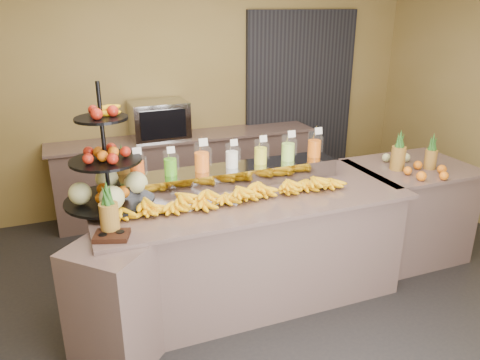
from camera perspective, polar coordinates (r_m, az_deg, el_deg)
ground at (r=3.95m, az=2.90°, el=-15.97°), size 6.00×6.00×0.00m
room_envelope at (r=4.00m, az=1.15°, el=13.78°), size 6.04×5.02×2.82m
buffet_counter at (r=3.86m, az=-0.16°, el=-8.65°), size 2.75×1.25×0.93m
right_counter at (r=4.85m, az=19.65°, el=-3.53°), size 1.08×0.88×0.93m
back_ledge at (r=5.62m, az=-6.46°, el=0.87°), size 3.10×0.55×0.93m
pitcher_tray at (r=3.93m, az=-0.98°, el=0.56°), size 1.85×0.30×0.15m
juice_pitcher_orange_a at (r=3.69m, az=-12.43°, el=1.50°), size 0.12×0.12×0.28m
juice_pitcher_green at (r=3.73m, az=-8.49°, el=1.88°), size 0.11×0.11×0.26m
juice_pitcher_orange_b at (r=3.79m, az=-4.68°, el=2.56°), size 0.12×0.13×0.30m
juice_pitcher_milk at (r=3.87m, az=-1.00°, el=2.83°), size 0.11×0.11×0.26m
juice_pitcher_lemon at (r=3.97m, az=2.53°, el=3.28°), size 0.11×0.12×0.27m
juice_pitcher_lime at (r=4.07m, az=5.88°, el=3.74°), size 0.12×0.12×0.29m
juice_pitcher_orange_c at (r=4.19m, az=9.06°, el=4.10°), size 0.12×0.12×0.29m
banana_heap at (r=3.60m, az=-0.72°, el=-1.43°), size 1.89×0.17×0.16m
fruit_stand at (r=3.56m, az=-15.14°, el=0.46°), size 0.84×0.84×0.93m
condiment_caddy at (r=3.16m, az=-15.36°, el=-6.57°), size 0.26×0.23×0.03m
pineapple_left_a at (r=3.18m, az=-15.66°, el=-4.06°), size 0.13×0.13×0.37m
pineapple_left_b at (r=3.90m, az=-14.03°, el=0.82°), size 0.12×0.12×0.39m
right_fruit_pile at (r=4.50m, az=21.01°, el=1.72°), size 0.41×0.39×0.22m
oven_warmer at (r=5.37m, az=-9.86°, el=7.23°), size 0.64×0.45×0.42m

